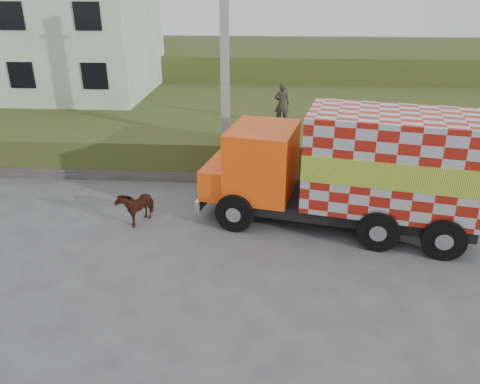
# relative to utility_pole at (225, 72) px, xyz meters

# --- Properties ---
(ground) EXTENTS (120.00, 120.00, 0.00)m
(ground) POSITION_rel_utility_pole_xyz_m (1.00, -4.60, -4.08)
(ground) COLOR #474749
(ground) RESTS_ON ground
(embankment) EXTENTS (40.00, 12.00, 1.50)m
(embankment) POSITION_rel_utility_pole_xyz_m (1.00, 5.40, -3.33)
(embankment) COLOR #2D4E1A
(embankment) RESTS_ON ground
(embankment_far) EXTENTS (40.00, 12.00, 3.00)m
(embankment_far) POSITION_rel_utility_pole_xyz_m (1.00, 17.40, -2.58)
(embankment_far) COLOR #2D4E1A
(embankment_far) RESTS_ON ground
(retaining_strip) EXTENTS (16.00, 0.50, 0.40)m
(retaining_strip) POSITION_rel_utility_pole_xyz_m (-1.00, -0.40, -3.88)
(retaining_strip) COLOR #595651
(retaining_strip) RESTS_ON ground
(building) EXTENTS (10.00, 8.00, 6.00)m
(building) POSITION_rel_utility_pole_xyz_m (-10.00, 8.40, 0.42)
(building) COLOR silver
(building) RESTS_ON embankment
(utility_pole) EXTENTS (1.20, 0.30, 8.00)m
(utility_pole) POSITION_rel_utility_pole_xyz_m (0.00, 0.00, 0.00)
(utility_pole) COLOR gray
(utility_pole) RESTS_ON ground
(cargo_truck) EXTENTS (8.63, 4.29, 3.69)m
(cargo_truck) POSITION_rel_utility_pole_xyz_m (4.21, -3.74, -2.18)
(cargo_truck) COLOR black
(cargo_truck) RESTS_ON ground
(cow) EXTENTS (1.09, 1.47, 1.13)m
(cow) POSITION_rel_utility_pole_xyz_m (-2.49, -3.91, -3.51)
(cow) COLOR black
(cow) RESTS_ON ground
(pedestrian) EXTENTS (0.68, 0.49, 1.76)m
(pedestrian) POSITION_rel_utility_pole_xyz_m (2.14, 2.46, -1.69)
(pedestrian) COLOR #292624
(pedestrian) RESTS_ON embankment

